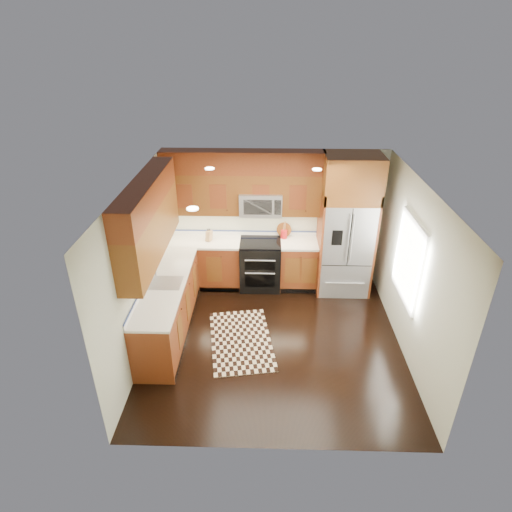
{
  "coord_description": "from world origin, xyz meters",
  "views": [
    {
      "loc": [
        -0.13,
        -5.42,
        4.46
      ],
      "look_at": [
        -0.3,
        0.6,
        1.22
      ],
      "focal_mm": 30.0,
      "sensor_mm": 36.0,
      "label": 1
    }
  ],
  "objects_px": {
    "rug": "(241,340)",
    "knife_block": "(209,236)",
    "range": "(260,264)",
    "utensil_crock": "(284,232)",
    "refrigerator": "(347,226)"
  },
  "relations": [
    {
      "from": "rug",
      "to": "knife_block",
      "type": "relative_size",
      "value": 6.5
    },
    {
      "from": "knife_block",
      "to": "rug",
      "type": "bearing_deg",
      "value": -68.38
    },
    {
      "from": "range",
      "to": "rug",
      "type": "xyz_separation_m",
      "value": [
        -0.28,
        -1.67,
        -0.46
      ]
    },
    {
      "from": "range",
      "to": "utensil_crock",
      "type": "relative_size",
      "value": 2.8
    },
    {
      "from": "utensil_crock",
      "to": "knife_block",
      "type": "bearing_deg",
      "value": -173.88
    },
    {
      "from": "knife_block",
      "to": "utensil_crock",
      "type": "distance_m",
      "value": 1.41
    },
    {
      "from": "utensil_crock",
      "to": "rug",
      "type": "bearing_deg",
      "value": -110.95
    },
    {
      "from": "knife_block",
      "to": "refrigerator",
      "type": "bearing_deg",
      "value": -1.99
    },
    {
      "from": "refrigerator",
      "to": "knife_block",
      "type": "distance_m",
      "value": 2.52
    },
    {
      "from": "range",
      "to": "knife_block",
      "type": "distance_m",
      "value": 1.12
    },
    {
      "from": "knife_block",
      "to": "range",
      "type": "bearing_deg",
      "value": -2.94
    },
    {
      "from": "rug",
      "to": "refrigerator",
      "type": "bearing_deg",
      "value": 32.53
    },
    {
      "from": "refrigerator",
      "to": "rug",
      "type": "height_order",
      "value": "refrigerator"
    },
    {
      "from": "rug",
      "to": "utensil_crock",
      "type": "xyz_separation_m",
      "value": [
        0.72,
        1.87,
        1.05
      ]
    },
    {
      "from": "range",
      "to": "utensil_crock",
      "type": "height_order",
      "value": "utensil_crock"
    }
  ]
}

